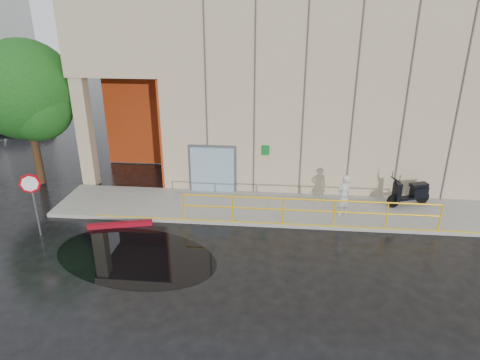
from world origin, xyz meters
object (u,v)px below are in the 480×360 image
object	(u,v)px
scooter	(411,186)
red_curb	(120,225)
car_c	(19,124)
person	(344,195)
stop_sign	(32,191)
tree_near	(28,94)

from	to	relation	value
scooter	red_curb	xyz separation A→B (m)	(-11.27, -2.69, -0.92)
car_c	red_curb	bearing A→B (deg)	-140.87
person	red_curb	size ratio (longest dim) A/B	0.70
red_curb	stop_sign	bearing A→B (deg)	-161.21
scooter	tree_near	xyz separation A→B (m)	(-16.38, 1.16, 3.21)
red_curb	tree_near	world-z (taller)	tree_near
tree_near	person	bearing A→B (deg)	-9.70
scooter	tree_near	size ratio (longest dim) A/B	0.30
person	tree_near	distance (m)	14.12
stop_sign	car_c	xyz separation A→B (m)	(-8.46, 12.86, -1.14)
tree_near	scooter	bearing A→B (deg)	-4.05
scooter	car_c	size ratio (longest dim) A/B	0.45
person	stop_sign	xyz separation A→B (m)	(-11.12, -2.44, 0.78)
car_c	tree_near	size ratio (longest dim) A/B	0.67
person	red_curb	distance (m)	8.63
red_curb	tree_near	xyz separation A→B (m)	(-5.11, 3.85, 4.12)
stop_sign	red_curb	distance (m)	3.29
red_curb	tree_near	size ratio (longest dim) A/B	0.37
red_curb	scooter	bearing A→B (deg)	13.43
person	stop_sign	bearing A→B (deg)	-23.48
person	tree_near	world-z (taller)	tree_near
stop_sign	car_c	size ratio (longest dim) A/B	0.55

